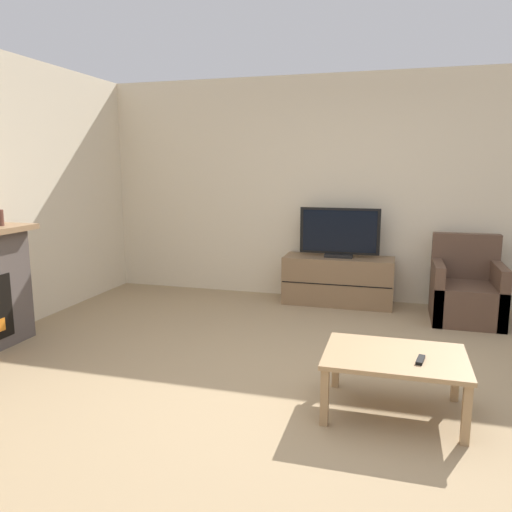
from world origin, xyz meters
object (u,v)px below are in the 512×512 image
at_px(tv_stand, 338,281).
at_px(coffee_table, 395,362).
at_px(remote, 420,360).
at_px(armchair, 466,293).
at_px(tv, 339,234).

xyz_separation_m(tv_stand, coffee_table, (0.67, -2.60, 0.07)).
bearing_deg(remote, armchair, 87.21).
xyz_separation_m(tv_stand, armchair, (1.39, -0.26, 0.01)).
bearing_deg(armchair, coffee_table, -106.89).
relative_size(tv_stand, armchair, 1.43).
bearing_deg(tv_stand, remote, -72.87).
xyz_separation_m(tv_stand, remote, (0.83, -2.68, 0.13)).
bearing_deg(tv, tv_stand, 90.00).
height_order(tv, armchair, tv).
distance_m(tv_stand, armchair, 1.41).
xyz_separation_m(tv, remote, (0.83, -2.68, -0.42)).
height_order(tv_stand, armchair, armchair).
xyz_separation_m(tv, coffee_table, (0.67, -2.60, -0.48)).
height_order(armchair, coffee_table, armchair).
xyz_separation_m(armchair, coffee_table, (-0.71, -2.35, 0.06)).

